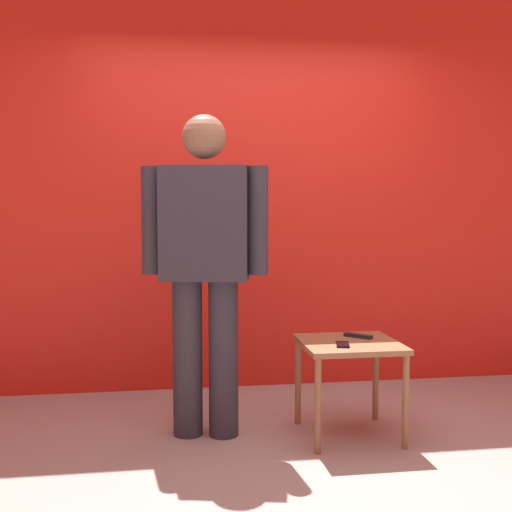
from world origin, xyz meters
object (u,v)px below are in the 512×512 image
(standing_person, at_px, (205,258))
(cell_phone, at_px, (343,344))
(side_table, at_px, (349,355))
(tv_remote, at_px, (358,336))

(standing_person, bearing_deg, cell_phone, -17.27)
(side_table, bearing_deg, standing_person, 170.55)
(standing_person, relative_size, side_table, 3.33)
(side_table, relative_size, cell_phone, 3.80)
(side_table, bearing_deg, tv_remote, 50.43)
(side_table, distance_m, tv_remote, 0.16)
(side_table, distance_m, cell_phone, 0.14)
(standing_person, distance_m, tv_remote, 1.00)
(standing_person, bearing_deg, side_table, -9.45)
(side_table, height_order, cell_phone, cell_phone)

